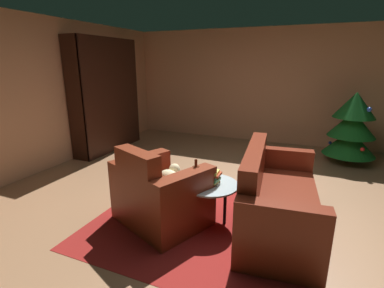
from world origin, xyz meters
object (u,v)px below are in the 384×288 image
Objects in this scene: couch_red at (275,201)px; bookshelf_unit at (110,97)px; book_stack_on_table at (210,177)px; armchair_red at (160,195)px; coffee_table at (210,188)px; bottle_on_table at (196,176)px; decorated_tree at (352,127)px.

bookshelf_unit is at bearing 153.50° from couch_red.
couch_red is 0.77m from book_stack_on_table.
armchair_red is at bearing -160.82° from couch_red.
coffee_table is (2.90, -1.99, -0.67)m from bookshelf_unit.
armchair_red is 5.29× the size of book_stack_on_table.
bottle_on_table reaches higher than coffee_table.
book_stack_on_table is at bearing -34.40° from bookshelf_unit.
book_stack_on_table is at bearing -164.94° from couch_red.
book_stack_on_table is 0.18m from bottle_on_table.
bookshelf_unit reaches higher than coffee_table.
book_stack_on_table is at bearing -119.62° from decorated_tree.
couch_red is 8.10× the size of book_stack_on_table.
bookshelf_unit is 1.74× the size of decorated_tree.
coffee_table is at bearing -34.43° from bookshelf_unit.
bookshelf_unit is 4.09m from couch_red.
decorated_tree is at bearing 59.85° from bottle_on_table.
bookshelf_unit is 3.34m from armchair_red.
book_stack_on_table is (-0.70, -0.19, 0.24)m from couch_red.
book_stack_on_table is (0.51, 0.23, 0.22)m from armchair_red.
couch_red is 2.89m from decorated_tree.
coffee_table is 0.50× the size of decorated_tree.
coffee_table is at bearing 48.06° from bottle_on_table.
couch_red is 0.92m from bottle_on_table.
armchair_red is 1.29m from couch_red.
bottle_on_table is 3.51m from decorated_tree.
decorated_tree is (2.16, 3.13, 0.33)m from armchair_red.
bottle_on_table is at bearing 13.80° from armchair_red.
bottle_on_table is at bearing -130.11° from book_stack_on_table.
armchair_red is at bearing -156.10° from coffee_table.
couch_red is 5.83× the size of bottle_on_table.
decorated_tree reaches higher than bottle_on_table.
bottle_on_table is (2.78, -2.12, -0.49)m from bookshelf_unit.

